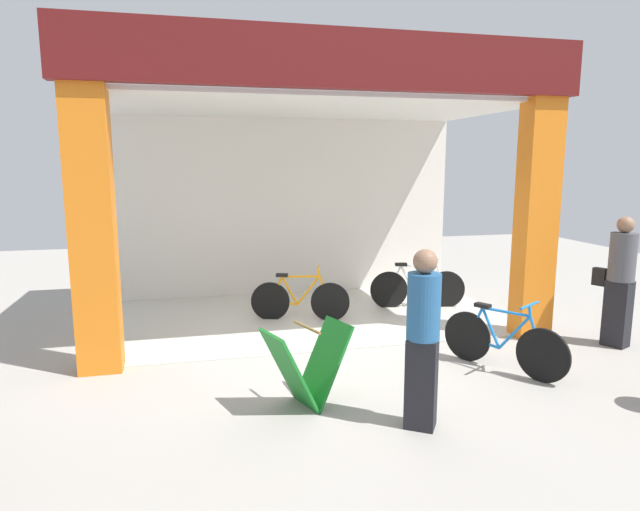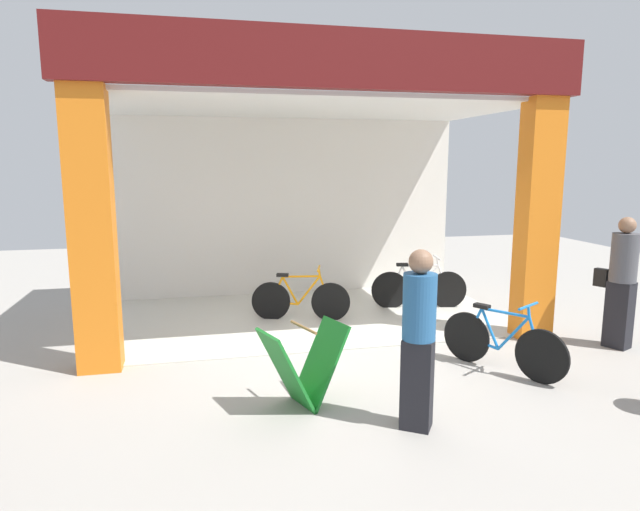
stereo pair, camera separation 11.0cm
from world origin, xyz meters
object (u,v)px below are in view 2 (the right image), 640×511
(bicycle_inside_0, at_px, (300,299))
(bicycle_parked_0, at_px, (502,343))
(sandwich_board_sign, at_px, (304,366))
(pedestrian_0, at_px, (622,281))
(pedestrian_2, at_px, (418,338))
(bicycle_inside_1, at_px, (419,288))

(bicycle_inside_0, relative_size, bicycle_parked_0, 1.09)
(sandwich_board_sign, xyz_separation_m, pedestrian_0, (4.49, 0.87, 0.49))
(pedestrian_0, distance_m, pedestrian_2, 3.87)
(bicycle_inside_0, relative_size, pedestrian_0, 0.85)
(sandwich_board_sign, bearing_deg, bicycle_inside_1, 51.48)
(bicycle_inside_0, bearing_deg, sandwich_board_sign, -99.97)
(sandwich_board_sign, bearing_deg, bicycle_parked_0, 9.40)
(pedestrian_2, bearing_deg, bicycle_parked_0, 35.60)
(bicycle_inside_1, bearing_deg, bicycle_inside_0, -172.47)
(bicycle_inside_0, xyz_separation_m, bicycle_parked_0, (1.95, -2.64, 0.01))
(pedestrian_2, bearing_deg, pedestrian_0, 23.70)
(bicycle_inside_1, bearing_deg, sandwich_board_sign, -128.52)
(bicycle_inside_1, bearing_deg, bicycle_parked_0, -93.24)
(bicycle_inside_0, bearing_deg, bicycle_inside_1, 7.53)
(bicycle_inside_0, distance_m, bicycle_inside_1, 2.13)
(bicycle_parked_0, distance_m, pedestrian_2, 1.96)
(bicycle_parked_0, distance_m, sandwich_board_sign, 2.52)
(sandwich_board_sign, bearing_deg, pedestrian_2, -36.06)
(bicycle_inside_1, height_order, pedestrian_0, pedestrian_0)
(pedestrian_2, bearing_deg, bicycle_inside_0, 96.27)
(bicycle_parked_0, height_order, pedestrian_0, pedestrian_0)
(bicycle_parked_0, xyz_separation_m, pedestrian_2, (-1.54, -1.10, 0.52))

